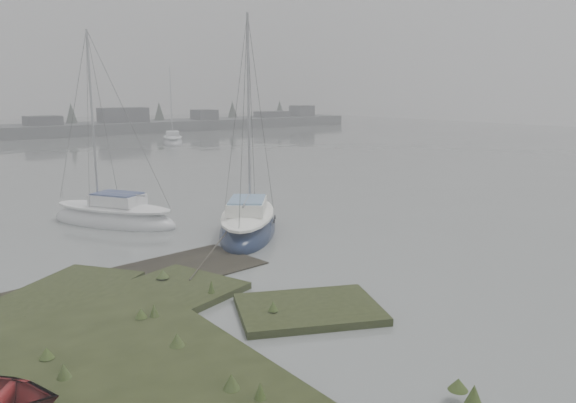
# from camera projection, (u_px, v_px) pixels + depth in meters

# --- Properties ---
(ground) EXTENTS (160.00, 160.00, 0.00)m
(ground) POSITION_uv_depth(u_px,v_px,m) (13.00, 174.00, 37.55)
(ground) COLOR slate
(ground) RESTS_ON ground
(far_shoreline) EXTENTS (60.00, 8.00, 4.15)m
(far_shoreline) POSITION_uv_depth(u_px,v_px,m) (169.00, 124.00, 78.24)
(far_shoreline) COLOR #4C4F51
(far_shoreline) RESTS_ON ground
(sailboat_main) EXTENTS (5.72, 6.33, 9.10)m
(sailboat_main) POSITION_uv_depth(u_px,v_px,m) (248.00, 226.00, 22.05)
(sailboat_main) COLOR #0E1934
(sailboat_main) RESTS_ON ground
(sailboat_white) EXTENTS (4.76, 6.23, 8.54)m
(sailboat_white) POSITION_uv_depth(u_px,v_px,m) (114.00, 217.00, 23.56)
(sailboat_white) COLOR silver
(sailboat_white) RESTS_ON ground
(sailboat_far_b) EXTENTS (4.32, 6.32, 8.53)m
(sailboat_far_b) POSITION_uv_depth(u_px,v_px,m) (173.00, 141.00, 58.88)
(sailboat_far_b) COLOR silver
(sailboat_far_b) RESTS_ON ground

